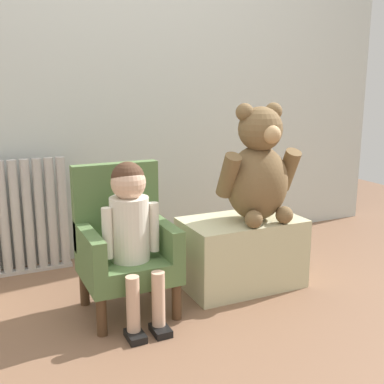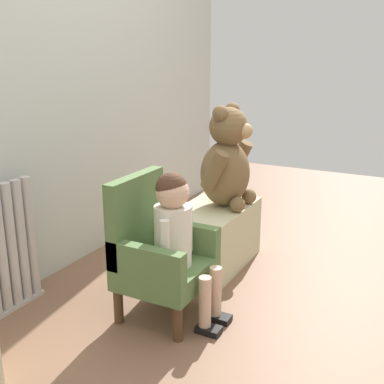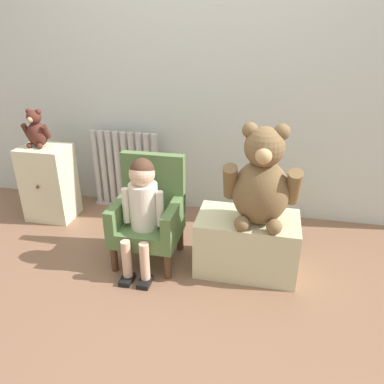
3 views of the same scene
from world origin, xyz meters
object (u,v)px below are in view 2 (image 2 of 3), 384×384
object	(u,v)px
child_figure	(177,227)
large_teddy_bear	(227,162)
child_armchair	(157,252)
low_bench	(214,235)

from	to	relation	value
child_figure	large_teddy_bear	distance (m)	0.69
child_figure	child_armchair	bearing A→B (deg)	90.00
low_bench	large_teddy_bear	distance (m)	0.44
low_bench	large_teddy_bear	size ratio (longest dim) A/B	1.03
child_armchair	large_teddy_bear	bearing A→B (deg)	-4.43
child_armchair	low_bench	distance (m)	0.63
child_armchair	large_teddy_bear	distance (m)	0.74
child_figure	low_bench	world-z (taller)	child_figure
child_armchair	child_figure	xyz separation A→B (m)	(-0.00, -0.11, 0.14)
large_teddy_bear	child_figure	bearing A→B (deg)	-175.15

